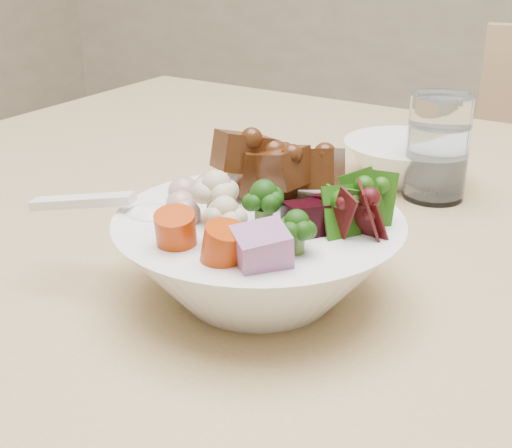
# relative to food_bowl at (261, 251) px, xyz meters

# --- Properties ---
(food_bowl) EXTENTS (0.22, 0.22, 0.12)m
(food_bowl) POSITION_rel_food_bowl_xyz_m (0.00, 0.00, 0.00)
(food_bowl) COLOR white
(food_bowl) RESTS_ON dining_table
(soup_spoon) EXTENTS (0.13, 0.04, 0.02)m
(soup_spoon) POSITION_rel_food_bowl_xyz_m (-0.10, -0.03, 0.03)
(soup_spoon) COLOR white
(soup_spoon) RESTS_ON food_bowl
(water_glass) EXTENTS (0.06, 0.06, 0.11)m
(water_glass) POSITION_rel_food_bowl_xyz_m (0.09, 0.27, 0.01)
(water_glass) COLOR white
(water_glass) RESTS_ON dining_table
(side_bowl) EXTENTS (0.14, 0.14, 0.05)m
(side_bowl) POSITION_rel_food_bowl_xyz_m (0.05, 0.31, -0.02)
(side_bowl) COLOR white
(side_bowl) RESTS_ON dining_table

